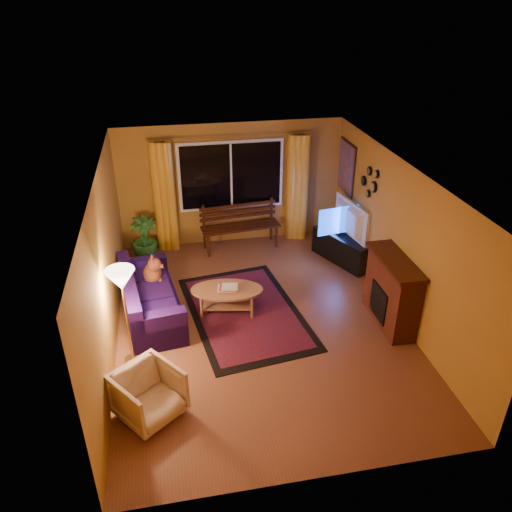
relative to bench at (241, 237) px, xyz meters
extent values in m
cube|color=brown|center=(-0.12, -2.60, -0.25)|extent=(4.50, 6.00, 0.02)
cube|color=white|center=(-0.12, -2.60, 2.27)|extent=(4.50, 6.00, 0.02)
cube|color=#BF842F|center=(-0.12, 0.41, 1.01)|extent=(4.50, 0.02, 2.50)
cube|color=#BF842F|center=(-2.38, -2.60, 1.01)|extent=(0.02, 6.00, 2.50)
cube|color=#BF842F|center=(2.14, -2.60, 1.01)|extent=(0.02, 6.00, 2.50)
cube|color=black|center=(-0.12, 0.35, 1.21)|extent=(2.00, 0.02, 1.30)
cylinder|color=#BF8C3F|center=(-0.12, 0.30, 2.01)|extent=(3.20, 0.03, 0.03)
cylinder|color=#F5A628|center=(-1.47, 0.28, 0.88)|extent=(0.36, 0.36, 2.24)
cylinder|color=#F5A628|center=(1.23, 0.28, 0.88)|extent=(0.36, 0.36, 2.24)
cube|color=black|center=(0.00, 0.00, 0.00)|extent=(1.64, 0.64, 0.48)
imported|color=#235B1E|center=(-1.93, -0.12, 0.21)|extent=(0.57, 0.57, 0.89)
cube|color=#1F0B46|center=(-1.82, -2.12, 0.15)|extent=(1.09, 2.03, 0.78)
imported|color=#D5B092|center=(-1.86, -4.29, 0.13)|extent=(0.99, 0.98, 0.75)
cylinder|color=#BF8C3F|center=(-2.12, -3.20, 0.53)|extent=(0.32, 0.32, 1.53)
cube|color=maroon|center=(-0.31, -2.32, -0.23)|extent=(2.09, 2.95, 0.02)
cylinder|color=#AC6D46|center=(-0.59, -2.20, -0.02)|extent=(1.38, 1.38, 0.43)
cube|color=black|center=(1.88, -0.92, 0.04)|extent=(0.95, 1.39, 0.55)
imported|color=black|center=(1.88, -0.92, 0.65)|extent=(0.34, 1.18, 0.67)
cube|color=maroon|center=(1.93, -3.00, 0.31)|extent=(0.40, 1.20, 1.10)
cube|color=#C75D30|center=(2.10, -0.15, 1.41)|extent=(0.04, 0.76, 0.96)
camera|label=1|loc=(-1.41, -9.07, 4.60)|focal=35.00mm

